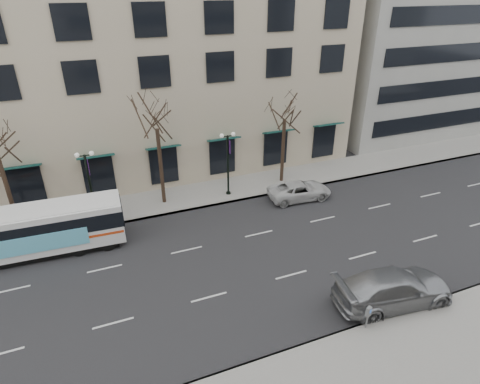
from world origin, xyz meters
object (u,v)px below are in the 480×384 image
lamp_post_right (228,161)px  city_bus (27,231)px  lamp_post_left (90,183)px  white_pickup (300,190)px  tree_far_mid (156,116)px  silver_car (394,288)px  pay_station (368,313)px  tree_far_right (285,107)px

lamp_post_right → city_bus: bearing=-168.8°
lamp_post_left → city_bus: 5.02m
city_bus → white_pickup: (18.97, 0.26, -1.01)m
tree_far_mid → lamp_post_right: tree_far_mid is taller
lamp_post_left → lamp_post_right: same height
silver_car → pay_station: bearing=120.6°
lamp_post_right → city_bus: (-14.00, -2.77, -1.25)m
tree_far_mid → pay_station: 18.27m
lamp_post_left → white_pickup: lamp_post_left is taller
lamp_post_left → lamp_post_right: size_ratio=1.00×
tree_far_mid → white_pickup: bearing=-17.3°
tree_far_right → city_bus: tree_far_right is taller
lamp_post_left → pay_station: bearing=-53.7°
white_pickup → pay_station: bearing=168.9°
lamp_post_left → lamp_post_right: bearing=0.0°
tree_far_right → city_bus: bearing=-169.9°
tree_far_right → city_bus: size_ratio=0.70×
tree_far_right → silver_car: tree_far_right is taller
lamp_post_right → pay_station: lamp_post_right is taller
lamp_post_left → city_bus: lamp_post_left is taller
pay_station → lamp_post_right: bearing=74.5°
tree_far_right → white_pickup: 6.52m
tree_far_right → lamp_post_left: bearing=-177.7°
lamp_post_right → white_pickup: bearing=-26.7°
lamp_post_right → white_pickup: 6.01m
white_pickup → pay_station: pay_station is taller
lamp_post_left → white_pickup: (14.97, -2.51, -2.26)m
silver_car → white_pickup: (1.12, 11.89, -0.24)m
silver_car → white_pickup: bearing=1.3°
lamp_post_left → white_pickup: size_ratio=1.05×
tree_far_mid → white_pickup: 12.16m
white_pickup → pay_station: 13.49m
tree_far_right → white_pickup: size_ratio=1.63×
lamp_post_right → lamp_post_left: bearing=180.0°
city_bus → white_pickup: bearing=3.2°
tree_far_right → lamp_post_right: size_ratio=1.55×
lamp_post_right → silver_car: lamp_post_right is taller
silver_car → pay_station: size_ratio=4.97×
pay_station → silver_car: bearing=3.4°
city_bus → white_pickup: 19.00m
pay_station → white_pickup: bearing=54.0°
lamp_post_right → white_pickup: (4.97, -2.51, -2.26)m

